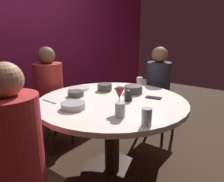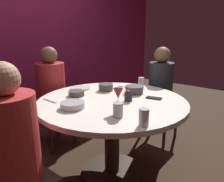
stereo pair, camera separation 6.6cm
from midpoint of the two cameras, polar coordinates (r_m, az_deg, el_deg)
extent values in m
plane|color=#382619|center=(2.29, 0.88, -20.65)|extent=(8.00, 8.00, 0.00)
cube|color=maroon|center=(3.02, -22.80, 13.37)|extent=(6.00, 0.10, 2.60)
cylinder|color=silver|center=(1.95, 0.97, -2.84)|extent=(1.33, 1.33, 0.04)
cylinder|color=#332319|center=(2.10, 0.92, -12.71)|extent=(0.14, 0.14, 0.72)
cylinder|color=#2D2116|center=(2.28, 0.88, -20.34)|extent=(0.60, 0.60, 0.03)
cylinder|color=#B22D2D|center=(1.39, -24.00, -11.82)|extent=(0.32, 0.32, 0.55)
sphere|color=tan|center=(1.28, -25.77, 2.82)|extent=(0.19, 0.19, 0.19)
cube|color=#3F2D1E|center=(2.67, -14.62, -4.76)|extent=(0.40, 0.40, 0.04)
cylinder|color=#B22D2D|center=(2.59, -15.06, 1.24)|extent=(0.32, 0.32, 0.54)
sphere|color=brown|center=(2.52, -15.63, 9.07)|extent=(0.19, 0.19, 0.19)
cylinder|color=#332319|center=(2.80, -19.22, -9.33)|extent=(0.04, 0.04, 0.43)
cylinder|color=#332319|center=(2.54, -15.04, -11.61)|extent=(0.04, 0.04, 0.43)
cylinder|color=#332319|center=(2.98, -13.66, -7.41)|extent=(0.04, 0.04, 0.43)
cylinder|color=#332319|center=(2.73, -9.23, -9.29)|extent=(0.04, 0.04, 0.43)
cube|color=#3F2D1E|center=(2.82, 13.02, -3.58)|extent=(0.40, 0.40, 0.04)
cylinder|color=#2D333D|center=(2.74, 13.38, 1.94)|extent=(0.29, 0.29, 0.52)
sphere|color=#8C6647|center=(2.68, 13.84, 9.16)|extent=(0.20, 0.20, 0.20)
cylinder|color=#332319|center=(3.11, 11.34, -6.24)|extent=(0.04, 0.04, 0.43)
cylinder|color=#332319|center=(2.83, 8.08, -8.29)|extent=(0.04, 0.04, 0.43)
cylinder|color=#332319|center=(2.98, 17.16, -7.62)|extent=(0.04, 0.04, 0.43)
cylinder|color=#332319|center=(2.69, 14.36, -9.97)|extent=(0.04, 0.04, 0.43)
cylinder|color=black|center=(1.90, 5.31, -1.49)|extent=(0.07, 0.07, 0.08)
sphere|color=#F9D159|center=(1.89, 5.35, -0.01)|extent=(0.02, 0.02, 0.02)
cylinder|color=silver|center=(1.69, 2.71, -5.01)|extent=(0.06, 0.06, 0.01)
cylinder|color=silver|center=(1.67, 2.73, -3.47)|extent=(0.01, 0.01, 0.09)
cone|color=maroon|center=(1.64, 2.77, -0.67)|extent=(0.08, 0.08, 0.08)
cylinder|color=silver|center=(2.33, -7.50, 0.80)|extent=(0.22, 0.22, 0.01)
cube|color=black|center=(2.02, 11.94, -1.84)|extent=(0.10, 0.15, 0.01)
cylinder|color=#B7B7BC|center=(1.75, -9.34, -3.68)|extent=(0.19, 0.19, 0.05)
cylinder|color=#4C4742|center=(2.23, -0.81, 1.03)|extent=(0.15, 0.15, 0.07)
cylinder|color=#4C4742|center=(2.15, 6.75, 0.38)|extent=(0.18, 0.18, 0.07)
cylinder|color=#4C4742|center=(2.08, -8.47, -0.57)|extent=(0.15, 0.15, 0.05)
cylinder|color=#B2ADA3|center=(1.55, 2.82, -5.00)|extent=(0.07, 0.07, 0.10)
cylinder|color=silver|center=(1.43, 9.72, -6.83)|extent=(0.07, 0.07, 0.12)
cylinder|color=beige|center=(2.33, 8.46, 2.11)|extent=(0.06, 0.06, 0.12)
cube|color=#B7B7BC|center=(2.37, 4.22, 1.03)|extent=(0.03, 0.18, 0.01)
cube|color=#B7B7BC|center=(1.97, -15.16, -2.51)|extent=(0.02, 0.18, 0.01)
camera|label=1|loc=(0.03, -89.02, 0.27)|focal=34.67mm
camera|label=2|loc=(0.03, 90.98, -0.27)|focal=34.67mm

